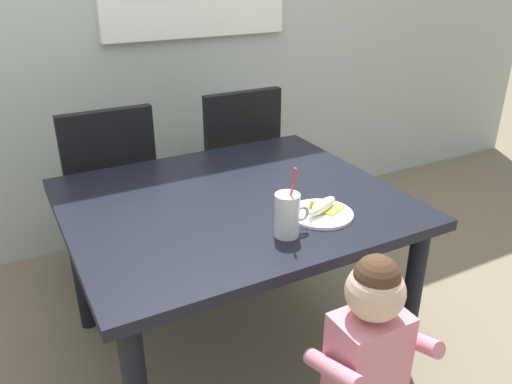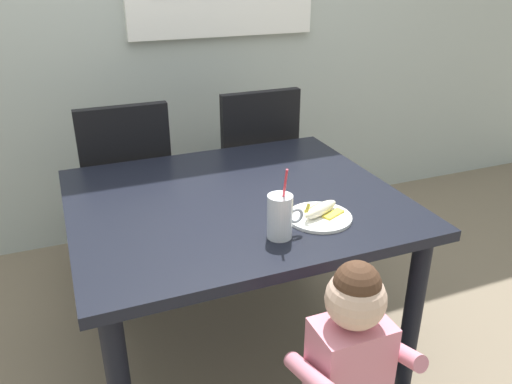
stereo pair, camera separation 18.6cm
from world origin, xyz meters
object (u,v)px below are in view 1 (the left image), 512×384
(toddler_standing, at_px, (369,348))
(snack_plate, at_px, (321,214))
(dining_chair_left, at_px, (109,188))
(peeled_banana, at_px, (322,206))
(dining_table, at_px, (233,219))
(dining_chair_right, at_px, (234,163))
(milk_cup, at_px, (287,217))

(toddler_standing, height_order, snack_plate, toddler_standing)
(dining_chair_left, distance_m, snack_plate, 1.17)
(dining_chair_left, bearing_deg, peeled_banana, 118.30)
(dining_table, relative_size, toddler_standing, 1.48)
(dining_chair_right, distance_m, toddler_standing, 1.51)
(dining_chair_left, height_order, toddler_standing, dining_chair_left)
(dining_table, xyz_separation_m, toddler_standing, (0.09, -0.73, -0.11))
(dining_table, relative_size, dining_chair_left, 1.29)
(dining_chair_right, bearing_deg, milk_cup, 72.99)
(dining_chair_left, relative_size, milk_cup, 3.82)
(dining_table, relative_size, dining_chair_right, 1.29)
(dining_table, distance_m, toddler_standing, 0.74)
(dining_chair_left, height_order, dining_chair_right, same)
(dining_chair_left, distance_m, toddler_standing, 1.52)
(toddler_standing, bearing_deg, dining_chair_left, 105.40)
(toddler_standing, height_order, peeled_banana, toddler_standing)
(dining_chair_left, distance_m, peeled_banana, 1.17)
(dining_chair_right, distance_m, milk_cup, 1.18)
(dining_table, xyz_separation_m, dining_chair_left, (-0.32, 0.74, -0.09))
(milk_cup, xyz_separation_m, peeled_banana, (0.19, 0.07, -0.04))
(dining_chair_left, xyz_separation_m, snack_plate, (0.53, -1.02, 0.19))
(dining_chair_left, height_order, peeled_banana, dining_chair_left)
(dining_table, relative_size, milk_cup, 4.95)
(dining_table, distance_m, snack_plate, 0.37)
(dining_chair_left, xyz_separation_m, dining_chair_right, (0.69, 0.02, 0.00))
(toddler_standing, relative_size, peeled_banana, 4.77)
(dining_chair_right, bearing_deg, peeled_banana, 81.98)
(dining_table, xyz_separation_m, milk_cup, (0.03, -0.34, 0.16))
(dining_table, xyz_separation_m, snack_plate, (0.22, -0.28, 0.10))
(dining_chair_right, relative_size, milk_cup, 3.82)
(dining_chair_right, height_order, toddler_standing, dining_chair_right)
(toddler_standing, xyz_separation_m, peeled_banana, (0.14, 0.46, 0.23))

